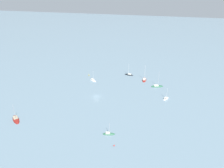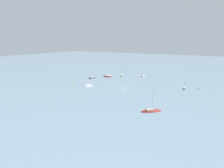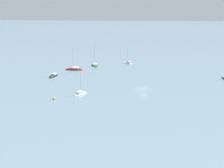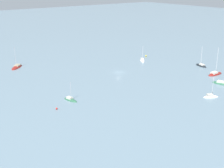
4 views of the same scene
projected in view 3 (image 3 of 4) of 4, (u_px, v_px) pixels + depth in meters
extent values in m
plane|color=slate|center=(144.00, 89.00, 109.16)|extent=(600.00, 600.00, 0.00)
ellipsoid|color=#2D6647|center=(95.00, 66.00, 144.70)|extent=(8.58, 5.13, 1.57)
cube|color=silver|center=(95.00, 64.00, 143.89)|extent=(3.38, 2.79, 0.62)
cylinder|color=silver|center=(95.00, 54.00, 143.58)|extent=(0.14, 0.14, 10.06)
ellipsoid|color=black|center=(54.00, 76.00, 125.61)|extent=(6.96, 3.57, 1.80)
cube|color=silver|center=(54.00, 74.00, 125.88)|extent=(2.67, 2.00, 0.58)
cylinder|color=silver|center=(53.00, 65.00, 124.03)|extent=(0.14, 0.14, 8.28)
ellipsoid|color=white|center=(128.00, 64.00, 149.10)|extent=(4.12, 5.45, 1.25)
cube|color=beige|center=(129.00, 62.00, 148.68)|extent=(2.04, 2.26, 0.79)
cylinder|color=silver|center=(127.00, 56.00, 148.22)|extent=(0.14, 0.14, 6.66)
ellipsoid|color=white|center=(80.00, 95.00, 102.57)|extent=(5.83, 4.88, 1.56)
cube|color=silver|center=(79.00, 93.00, 102.00)|extent=(2.49, 2.32, 0.81)
cylinder|color=silver|center=(81.00, 83.00, 101.74)|extent=(0.14, 0.14, 6.72)
ellipsoid|color=maroon|center=(74.00, 70.00, 136.49)|extent=(2.80, 8.03, 1.87)
cube|color=silver|center=(76.00, 68.00, 136.19)|extent=(1.91, 2.91, 0.77)
cylinder|color=silver|center=(73.00, 57.00, 134.92)|extent=(0.14, 0.14, 10.59)
sphere|color=yellow|center=(54.00, 98.00, 97.82)|extent=(0.75, 0.75, 0.75)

